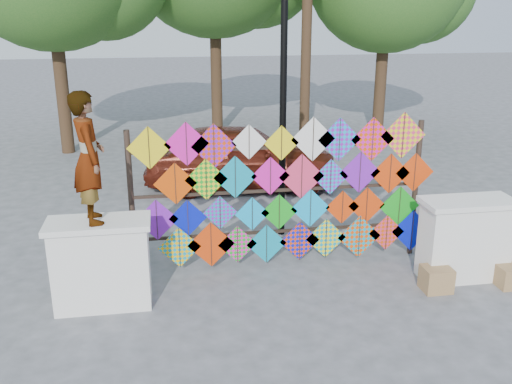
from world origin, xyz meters
TOP-DOWN VIEW (x-y plane):
  - ground at (0.00, 0.00)m, footprint 80.00×80.00m
  - parapet_left at (-2.70, -0.20)m, footprint 1.40×0.65m
  - parapet_right at (2.70, -0.20)m, footprint 1.40×0.65m
  - kite_rack at (0.13, 0.72)m, footprint 4.93×0.24m
  - vendor_woman at (-2.74, -0.20)m, footprint 0.56×0.72m
  - sedan at (-0.03, 4.92)m, footprint 4.55×2.29m
  - lamppost at (0.30, 2.00)m, footprint 0.28×0.28m
  - cardboard_box_near at (2.12, -0.53)m, footprint 0.41×0.37m
  - cardboard_box_far at (3.28, -0.59)m, footprint 0.39×0.36m

SIDE VIEW (x-z plane):
  - ground at x=0.00m, z-range 0.00..0.00m
  - cardboard_box_far at x=3.28m, z-range 0.00..0.33m
  - cardboard_box_near at x=2.12m, z-range 0.00..0.37m
  - parapet_left at x=-2.70m, z-range 0.01..1.29m
  - parapet_right at x=2.70m, z-range 0.01..1.29m
  - sedan at x=-0.03m, z-range 0.00..1.48m
  - kite_rack at x=0.13m, z-range 0.00..2.45m
  - vendor_woman at x=-2.74m, z-range 1.28..3.03m
  - lamppost at x=0.30m, z-range 0.46..4.92m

